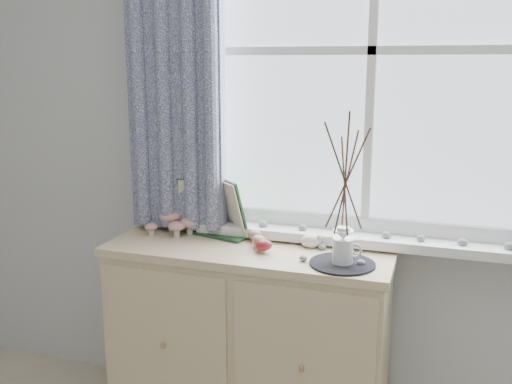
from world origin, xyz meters
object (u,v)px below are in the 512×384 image
at_px(botanical_book, 211,208).
at_px(twig_pitcher, 345,176).
at_px(toadstool_cluster, 175,221).
at_px(sideboard, 248,340).

distance_m(botanical_book, twig_pitcher, 0.67).
relative_size(toadstool_cluster, twig_pitcher, 0.39).
relative_size(sideboard, toadstool_cluster, 5.13).
distance_m(sideboard, toadstool_cluster, 0.62).
bearing_deg(toadstool_cluster, twig_pitcher, -12.17).
xyz_separation_m(sideboard, twig_pitcher, (0.41, -0.09, 0.77)).
height_order(botanical_book, twig_pitcher, twig_pitcher).
height_order(sideboard, toadstool_cluster, toadstool_cluster).
height_order(botanical_book, toadstool_cluster, botanical_book).
xyz_separation_m(botanical_book, toadstool_cluster, (-0.18, -0.00, -0.07)).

